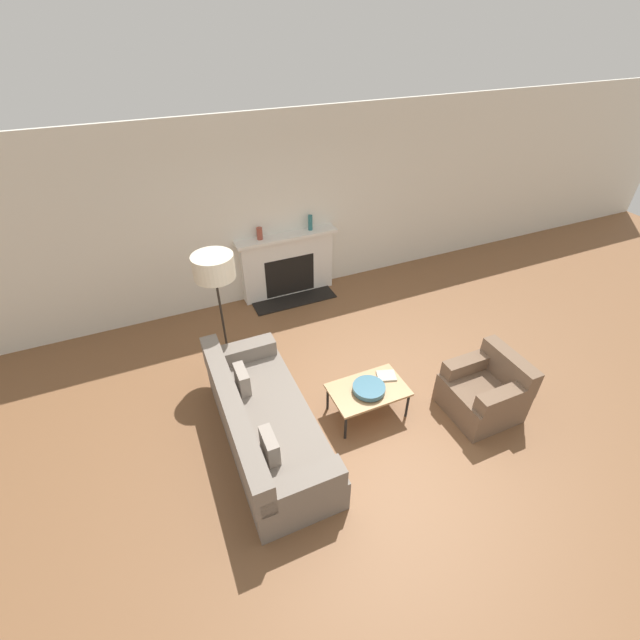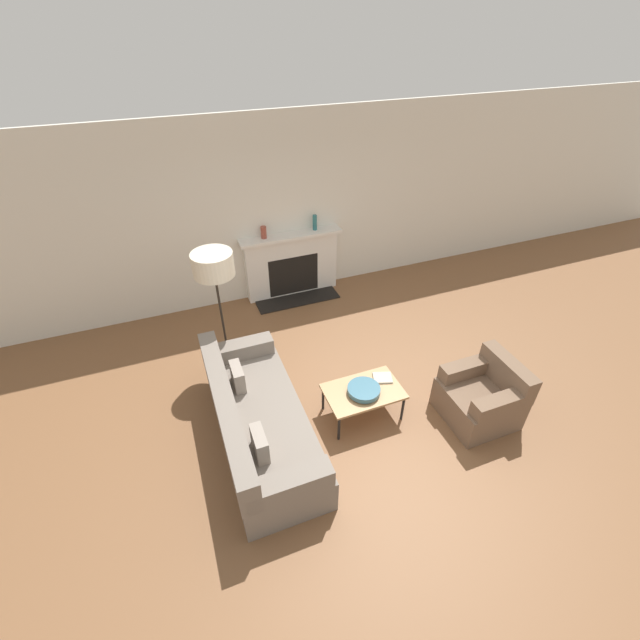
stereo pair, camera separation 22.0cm
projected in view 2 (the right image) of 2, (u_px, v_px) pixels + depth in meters
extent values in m
plane|color=brown|center=(352.00, 424.00, 5.11)|extent=(18.00, 18.00, 0.00)
cube|color=silver|center=(271.00, 212.00, 6.62)|extent=(18.00, 0.06, 2.90)
cube|color=silver|center=(292.00, 265.00, 7.15)|extent=(1.55, 0.20, 1.04)
cube|color=black|center=(294.00, 275.00, 7.17)|extent=(0.85, 0.04, 0.68)
cube|color=black|center=(298.00, 299.00, 7.24)|extent=(1.39, 0.40, 0.02)
cube|color=silver|center=(291.00, 236.00, 6.80)|extent=(1.67, 0.28, 0.05)
cube|color=slate|center=(263.00, 425.00, 4.82)|extent=(0.91, 2.23, 0.43)
cube|color=slate|center=(226.00, 409.00, 4.47)|extent=(0.20, 2.23, 0.41)
cube|color=slate|center=(289.00, 484.00, 3.88)|extent=(0.84, 0.22, 0.21)
cube|color=slate|center=(240.00, 350.00, 5.39)|extent=(0.84, 0.22, 0.21)
cube|color=gray|center=(260.00, 443.00, 4.20)|extent=(0.12, 0.32, 0.28)
cube|color=gray|center=(238.00, 377.00, 4.95)|extent=(0.12, 0.32, 0.28)
cube|color=brown|center=(477.00, 403.00, 5.10)|extent=(0.78, 0.78, 0.42)
cube|color=brown|center=(507.00, 373.00, 4.95)|extent=(0.18, 0.78, 0.37)
cube|color=brown|center=(467.00, 369.00, 5.14)|extent=(0.70, 0.18, 0.19)
cube|color=brown|center=(501.00, 404.00, 4.69)|extent=(0.70, 0.18, 0.19)
cube|color=tan|center=(363.00, 391.00, 5.01)|extent=(0.90, 0.57, 0.03)
cylinder|color=black|center=(339.00, 428.00, 4.83)|extent=(0.03, 0.03, 0.37)
cylinder|color=black|center=(403.00, 408.00, 5.06)|extent=(0.03, 0.03, 0.37)
cylinder|color=black|center=(323.00, 398.00, 5.19)|extent=(0.03, 0.03, 0.37)
cylinder|color=black|center=(383.00, 381.00, 5.43)|extent=(0.03, 0.03, 0.37)
cylinder|color=#38667A|center=(364.00, 392.00, 4.97)|extent=(0.13, 0.13, 0.02)
cylinder|color=#38667A|center=(364.00, 390.00, 4.94)|extent=(0.38, 0.38, 0.06)
cube|color=#B2A893|center=(383.00, 378.00, 5.15)|extent=(0.27, 0.25, 0.02)
cylinder|color=black|center=(229.00, 361.00, 5.99)|extent=(0.32, 0.32, 0.03)
cylinder|color=black|center=(222.00, 319.00, 5.56)|extent=(0.03, 0.03, 1.42)
cylinder|color=beige|center=(213.00, 264.00, 5.07)|extent=(0.50, 0.50, 0.29)
cylinder|color=brown|center=(264.00, 232.00, 6.62)|extent=(0.09, 0.09, 0.19)
cylinder|color=#28666B|center=(315.00, 222.00, 6.85)|extent=(0.07, 0.07, 0.25)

